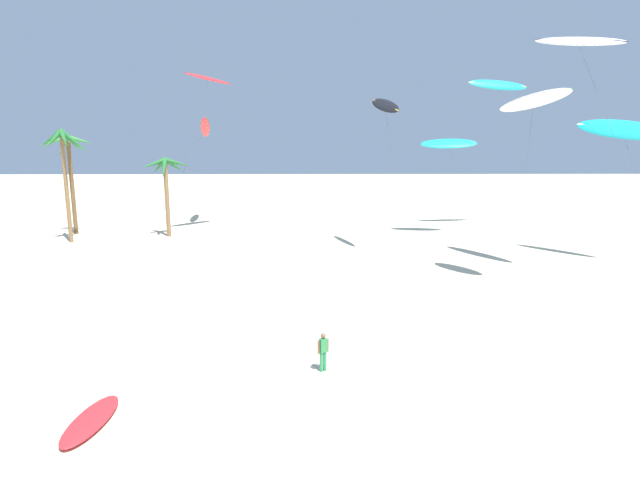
{
  "coord_description": "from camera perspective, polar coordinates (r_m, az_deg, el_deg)",
  "views": [
    {
      "loc": [
        1.41,
        -1.71,
        9.2
      ],
      "look_at": [
        1.69,
        17.84,
        5.45
      ],
      "focal_mm": 28.51,
      "sensor_mm": 36.0,
      "label": 1
    }
  ],
  "objects": [
    {
      "name": "person_foreground_walker",
      "position": [
        21.11,
        0.35,
        -12.29
      ],
      "size": [
        0.46,
        0.32,
        1.64
      ],
      "color": "#338E56",
      "rests_on": "ground"
    },
    {
      "name": "palm_tree_2",
      "position": [
        52.39,
        -26.88,
        8.93
      ],
      "size": [
        4.11,
        3.92,
        10.44
      ],
      "color": "olive",
      "rests_on": "ground"
    },
    {
      "name": "flying_kite_0",
      "position": [
        53.8,
        -12.46,
        17.27
      ],
      "size": [
        5.08,
        10.01,
        16.03
      ],
      "color": "red",
      "rests_on": "ground"
    },
    {
      "name": "flying_kite_7",
      "position": [
        43.25,
        7.3,
        14.75
      ],
      "size": [
        2.98,
        5.12,
        13.28
      ],
      "color": "black",
      "rests_on": "ground"
    },
    {
      "name": "palm_tree_1",
      "position": [
        56.99,
        -26.28,
        8.55
      ],
      "size": [
        5.08,
        4.75,
        9.99
      ],
      "color": "brown",
      "rests_on": "ground"
    },
    {
      "name": "palm_tree_3",
      "position": [
        52.18,
        -16.91,
        7.15
      ],
      "size": [
        4.68,
        4.56,
        7.82
      ],
      "color": "olive",
      "rests_on": "ground"
    },
    {
      "name": "flying_kite_3",
      "position": [
        40.19,
        26.95,
        19.27
      ],
      "size": [
        5.04,
        12.18,
        16.9
      ],
      "color": "white",
      "rests_on": "ground"
    },
    {
      "name": "grounded_kite_1",
      "position": [
        19.46,
        -24.34,
        -17.93
      ],
      "size": [
        1.34,
        3.4,
        0.27
      ],
      "color": "red",
      "rests_on": "ground"
    },
    {
      "name": "flying_kite_5",
      "position": [
        58.24,
        19.33,
        16.1
      ],
      "size": [
        6.57,
        8.05,
        15.93
      ],
      "color": "#19B2B7",
      "rests_on": "ground"
    },
    {
      "name": "flying_kite_6",
      "position": [
        52.24,
        14.24,
        10.45
      ],
      "size": [
        5.66,
        6.45,
        9.78
      ],
      "color": "#19B2B7",
      "rests_on": "ground"
    },
    {
      "name": "flying_kite_2",
      "position": [
        34.84,
        22.88,
        14.21
      ],
      "size": [
        3.93,
        5.89,
        12.62
      ],
      "color": "white",
      "rests_on": "ground"
    },
    {
      "name": "flying_kite_1",
      "position": [
        45.4,
        30.81,
        10.61
      ],
      "size": [
        5.36,
        8.77,
        11.4
      ],
      "color": "#19B2B7",
      "rests_on": "ground"
    },
    {
      "name": "flying_kite_8",
      "position": [
        59.7,
        -12.76,
        12.2
      ],
      "size": [
        5.17,
        13.25,
        12.13
      ],
      "color": "red",
      "rests_on": "ground"
    }
  ]
}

